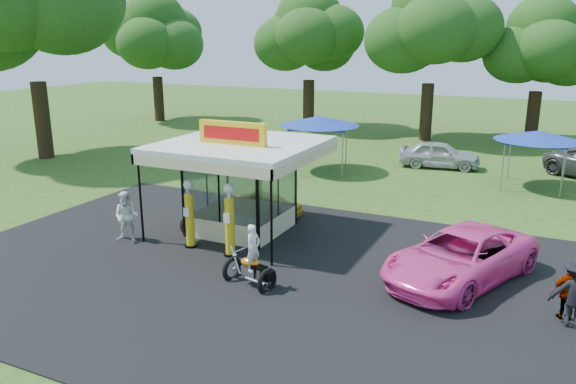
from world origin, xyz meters
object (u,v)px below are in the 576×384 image
object	(u,v)px
kiosk_car	(269,203)
bg_car_a	(225,143)
gas_pump_left	(190,216)
motorcycle	(252,262)
gas_pump_right	(230,222)
tent_west	(319,121)
spectator_east_b	(568,292)
pink_sedan	(460,257)
bg_car_c	(440,154)
spectator_east_a	(575,294)
gas_station_kiosk	(241,185)
tent_east	(538,136)
spectator_west	(127,217)

from	to	relation	value
kiosk_car	bg_car_a	distance (m)	12.47
gas_pump_left	motorcycle	distance (m)	3.90
gas_pump_right	tent_west	size ratio (longest dim) A/B	0.59
gas_pump_right	spectator_east_b	bearing A→B (deg)	-0.25
gas_pump_right	pink_sedan	xyz separation A→B (m)	(7.14, 1.26, -0.44)
gas_pump_right	bg_car_c	size ratio (longest dim) A/B	0.58
spectator_east_a	bg_car_c	size ratio (longest dim) A/B	0.42
spectator_east_a	tent_west	distance (m)	18.06
bg_car_a	bg_car_c	xyz separation A→B (m)	(12.59, 2.18, -0.04)
gas_pump_left	tent_west	size ratio (longest dim) A/B	0.56
motorcycle	spectator_east_a	world-z (taller)	motorcycle
motorcycle	spectator_east_b	bearing A→B (deg)	25.45
gas_station_kiosk	gas_pump_left	xyz separation A→B (m)	(-0.73, -2.25, -0.63)
spectator_east_a	bg_car_a	bearing A→B (deg)	-36.75
pink_sedan	bg_car_c	size ratio (longest dim) A/B	1.27
bg_car_c	spectator_east_a	bearing A→B (deg)	-166.00
tent_east	bg_car_a	bearing A→B (deg)	179.11
kiosk_car	spectator_east_a	world-z (taller)	spectator_east_a
gas_pump_right	pink_sedan	distance (m)	7.26
kiosk_car	bg_car_a	size ratio (longest dim) A/B	0.60
spectator_east_a	bg_car_c	bearing A→B (deg)	-68.25
spectator_west	spectator_east_b	size ratio (longest dim) A/B	1.18
motorcycle	pink_sedan	size ratio (longest dim) A/B	0.36
bg_car_c	gas_station_kiosk	bearing A→B (deg)	154.61
gas_pump_right	kiosk_car	distance (m)	4.71
spectator_east_a	gas_station_kiosk	bearing A→B (deg)	-13.45
spectator_east_b	tent_east	xyz separation A→B (m)	(-1.43, 13.90, 1.74)
bg_car_a	spectator_east_a	bearing A→B (deg)	-127.85
gas_pump_left	spectator_east_b	world-z (taller)	gas_pump_left
motorcycle	bg_car_a	distance (m)	19.12
pink_sedan	bg_car_a	distance (m)	20.58
spectator_west	kiosk_car	bearing A→B (deg)	38.68
spectator_west	tent_west	distance (m)	13.31
tent_west	tent_east	distance (m)	10.75
pink_sedan	bg_car_a	bearing A→B (deg)	163.97
spectator_west	tent_east	bearing A→B (deg)	29.69
bg_car_a	tent_west	xyz separation A→B (m)	(6.81, -1.39, 1.92)
spectator_west	gas_station_kiosk	bearing A→B (deg)	21.81
gas_pump_left	kiosk_car	size ratio (longest dim) A/B	0.85
spectator_west	bg_car_a	size ratio (longest dim) A/B	0.38
gas_station_kiosk	motorcycle	xyz separation A→B (m)	(2.69, -4.08, -1.02)
gas_pump_left	bg_car_a	xyz separation A→B (m)	(-7.27, 14.02, -0.37)
motorcycle	gas_station_kiosk	bearing A→B (deg)	137.45
kiosk_car	motorcycle	bearing A→B (deg)	-156.78
motorcycle	kiosk_car	xyz separation A→B (m)	(-2.69, 6.28, -0.29)
kiosk_car	spectator_east_b	distance (m)	11.87
gas_pump_left	kiosk_car	bearing A→B (deg)	80.68
spectator_east_b	tent_west	distance (m)	17.72
motorcycle	spectator_west	xyz separation A→B (m)	(-5.83, 1.41, 0.14)
gas_pump_left	bg_car_a	distance (m)	15.80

